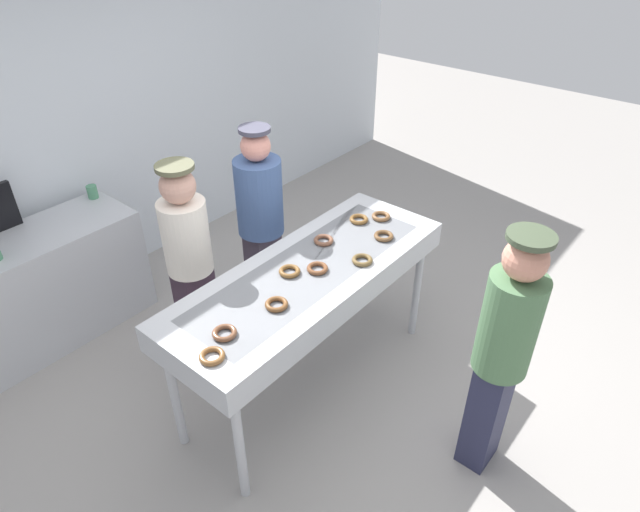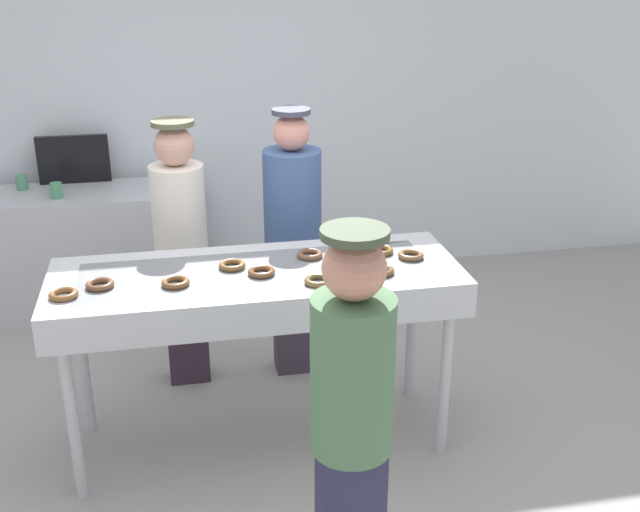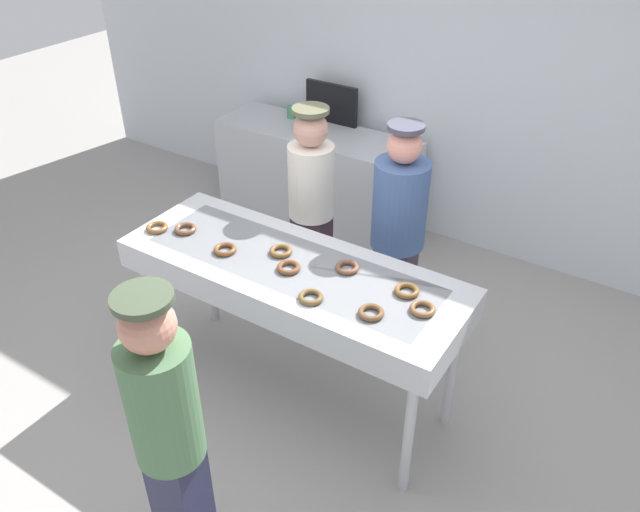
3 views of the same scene
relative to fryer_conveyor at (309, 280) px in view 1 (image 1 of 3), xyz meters
The scene contains 18 objects.
ground_plane 0.90m from the fryer_conveyor, ahead, with size 16.00×16.00×0.00m, color #9E9993.
back_wall 2.43m from the fryer_conveyor, 90.00° to the left, with size 8.00×0.12×3.14m, color silver.
fryer_conveyor is the anchor object (origin of this frame).
chocolate_donut_0 0.81m from the fryer_conveyor, ahead, with size 0.13×0.13×0.03m, color brown.
chocolate_donut_1 0.17m from the fryer_conveyor, 153.71° to the left, with size 0.13×0.13×0.03m, color brown.
chocolate_donut_2 0.36m from the fryer_conveyor, 38.42° to the right, with size 0.13×0.13×0.03m, color brown.
chocolate_donut_3 0.42m from the fryer_conveyor, 165.45° to the right, with size 0.13×0.13×0.03m, color brown.
chocolate_donut_4 0.33m from the fryer_conveyor, 22.70° to the left, with size 0.13×0.13×0.03m, color brown.
chocolate_donut_5 0.76m from the fryer_conveyor, behind, with size 0.13×0.13×0.03m, color brown.
chocolate_donut_6 0.68m from the fryer_conveyor, ahead, with size 0.13×0.13×0.03m, color brown.
chocolate_donut_7 0.92m from the fryer_conveyor, behind, with size 0.13×0.13×0.03m, color brown.
chocolate_donut_8 0.62m from the fryer_conveyor, 14.64° to the right, with size 0.13×0.13×0.03m, color brown.
chocolate_donut_9 0.12m from the fryer_conveyor, 71.59° to the right, with size 0.13×0.13×0.03m, color brown.
worker_baker 0.79m from the fryer_conveyor, 67.57° to the left, with size 0.34×0.34×1.65m.
worker_assistant 0.82m from the fryer_conveyor, 115.53° to the left, with size 0.31×0.31×1.61m.
customer_waiting 1.22m from the fryer_conveyor, 80.67° to the right, with size 0.30×0.30×1.63m.
prep_counter 2.21m from the fryer_conveyor, 119.27° to the left, with size 1.80×0.59×0.89m, color #B7BABF.
paper_cup_2 2.09m from the fryer_conveyor, 97.01° to the left, with size 0.08×0.08×0.11m, color #4C8C66.
Camera 1 is at (-2.07, -1.82, 2.97)m, focal length 30.63 mm.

